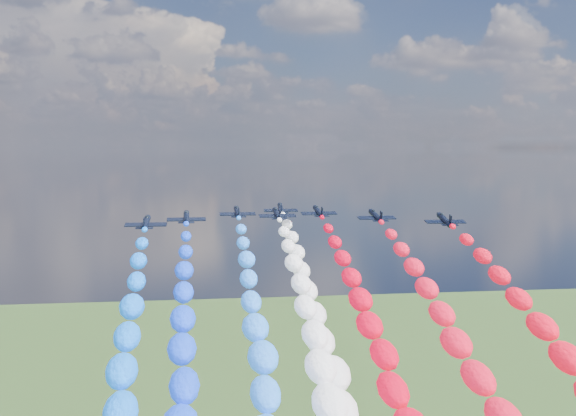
{
  "coord_description": "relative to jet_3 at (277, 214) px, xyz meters",
  "views": [
    {
      "loc": [
        -21.28,
        -155.0,
        120.12
      ],
      "look_at": [
        0.0,
        4.0,
        106.36
      ],
      "focal_mm": 43.89,
      "sensor_mm": 36.0,
      "label": 1
    }
  ],
  "objects": [
    {
      "name": "jet_0",
      "position": [
        -29.69,
        -15.58,
        0.0
      ],
      "size": [
        9.13,
        12.26,
        4.66
      ],
      "primitive_type": null,
      "rotation": [
        0.18,
        0.0,
        -0.03
      ],
      "color": "black"
    },
    {
      "name": "trail_6",
      "position": [
        22.12,
        -64.08,
        -20.1
      ],
      "size": [
        6.19,
        108.89,
        44.58
      ],
      "primitive_type": null,
      "color": "red"
    },
    {
      "name": "trail_5",
      "position": [
        10.87,
        -51.46,
        -20.1
      ],
      "size": [
        6.19,
        108.89,
        44.58
      ],
      "primitive_type": null,
      "color": "red"
    },
    {
      "name": "trail_2",
      "position": [
        -9.1,
        -50.4,
        -20.1
      ],
      "size": [
        6.19,
        108.89,
        44.58
      ],
      "primitive_type": null,
      "color": "#2676FC"
    },
    {
      "name": "jet_1",
      "position": [
        -21.38,
        -5.69,
        0.0
      ],
      "size": [
        8.76,
        12.0,
        4.66
      ],
      "primitive_type": null,
      "rotation": [
        0.18,
        0.0,
        0.0
      ],
      "color": "black"
    },
    {
      "name": "jet_5",
      "position": [
        10.87,
        4.76,
        0.0
      ],
      "size": [
        9.11,
        12.25,
        4.66
      ],
      "primitive_type": null,
      "rotation": [
        0.18,
        0.0,
        0.03
      ],
      "color": "black"
    },
    {
      "name": "trail_4",
      "position": [
        2.6,
        -42.09,
        -20.1
      ],
      "size": [
        6.19,
        108.89,
        44.58
      ],
      "primitive_type": null,
      "color": "white"
    },
    {
      "name": "jet_3",
      "position": [
        0.0,
        0.0,
        0.0
      ],
      "size": [
        9.02,
        12.18,
        4.66
      ],
      "primitive_type": null,
      "rotation": [
        0.18,
        0.0,
        0.02
      ],
      "color": "black"
    },
    {
      "name": "trail_0",
      "position": [
        -29.69,
        -71.8,
        -20.1
      ],
      "size": [
        6.19,
        108.89,
        44.58
      ],
      "primitive_type": null,
      "color": "#0F69FB"
    },
    {
      "name": "jet_6",
      "position": [
        22.12,
        -7.86,
        0.0
      ],
      "size": [
        9.1,
        12.24,
        4.66
      ],
      "primitive_type": null,
      "rotation": [
        0.18,
        0.0,
        0.03
      ],
      "color": "black"
    },
    {
      "name": "trail_3",
      "position": [
        -0.0,
        -56.22,
        -20.1
      ],
      "size": [
        6.19,
        108.89,
        44.58
      ],
      "primitive_type": null,
      "color": "white"
    },
    {
      "name": "jet_7",
      "position": [
        34.83,
        -18.35,
        0.0
      ],
      "size": [
        9.33,
        12.4,
        4.66
      ],
      "primitive_type": null,
      "rotation": [
        0.18,
        0.0,
        -0.05
      ],
      "color": "black"
    },
    {
      "name": "jet_2",
      "position": [
        -9.1,
        5.82,
        0.0
      ],
      "size": [
        8.92,
        12.11,
        4.66
      ],
      "primitive_type": null,
      "rotation": [
        0.18,
        0.0,
        0.02
      ],
      "color": "black"
    },
    {
      "name": "jet_4",
      "position": [
        2.6,
        14.14,
        0.0
      ],
      "size": [
        9.53,
        12.55,
        4.66
      ],
      "primitive_type": null,
      "rotation": [
        0.18,
        0.0,
        -0.07
      ],
      "color": "black"
    },
    {
      "name": "trail_1",
      "position": [
        -21.38,
        -61.92,
        -20.1
      ],
      "size": [
        6.19,
        108.89,
        44.58
      ],
      "primitive_type": null,
      "color": "#1440F0"
    }
  ]
}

